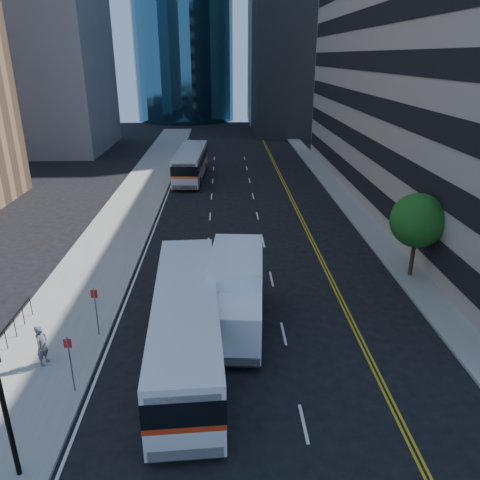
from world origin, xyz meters
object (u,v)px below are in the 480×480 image
(lamp_post, at_px, (5,410))
(pedestrian, at_px, (42,345))
(street_tree, at_px, (418,221))
(bus_front, at_px, (187,323))
(bus_rear, at_px, (191,163))
(box_truck, at_px, (236,292))

(lamp_post, height_order, pedestrian, lamp_post)
(street_tree, distance_m, lamp_post, 22.82)
(street_tree, height_order, bus_front, street_tree)
(street_tree, relative_size, pedestrian, 2.72)
(bus_front, relative_size, bus_rear, 1.02)
(street_tree, xyz_separation_m, lamp_post, (-18.00, -14.00, -0.92))
(street_tree, height_order, lamp_post, street_tree)
(lamp_post, height_order, bus_front, lamp_post)
(street_tree, relative_size, box_truck, 0.67)
(bus_front, bearing_deg, box_truck, 45.10)
(lamp_post, bearing_deg, bus_front, 51.81)
(lamp_post, distance_m, box_truck, 11.41)
(box_truck, bearing_deg, street_tree, 30.18)
(lamp_post, relative_size, box_truck, 0.60)
(lamp_post, height_order, box_truck, lamp_post)
(bus_rear, height_order, box_truck, box_truck)
(street_tree, bearing_deg, pedestrian, -156.90)
(lamp_post, relative_size, bus_rear, 0.37)
(street_tree, bearing_deg, box_truck, -154.38)
(pedestrian, bearing_deg, bus_front, -72.43)
(bus_front, bearing_deg, bus_rear, 89.89)
(lamp_post, distance_m, bus_front, 8.10)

